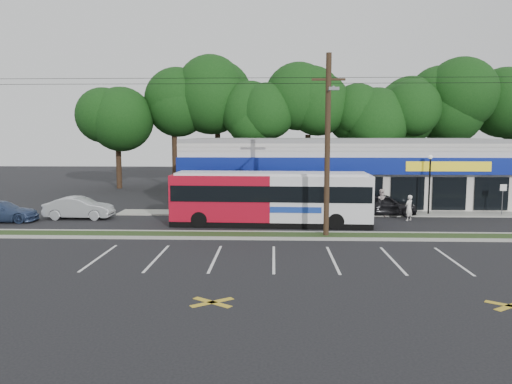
{
  "coord_description": "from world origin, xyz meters",
  "views": [
    {
      "loc": [
        0.07,
        -26.34,
        5.72
      ],
      "look_at": [
        -1.03,
        5.0,
        2.04
      ],
      "focal_mm": 35.0,
      "sensor_mm": 36.0,
      "label": 1
    }
  ],
  "objects": [
    {
      "name": "sign_post",
      "position": [
        16.0,
        8.57,
        1.56
      ],
      "size": [
        0.45,
        0.1,
        2.23
      ],
      "color": "#59595E",
      "rests_on": "ground"
    },
    {
      "name": "metrobus",
      "position": [
        -0.08,
        4.5,
        1.76
      ],
      "size": [
        12.49,
        3.11,
        3.33
      ],
      "rotation": [
        0.0,
        0.0,
        -0.04
      ],
      "color": "#AC0D21",
      "rests_on": "ground"
    },
    {
      "name": "car_dark",
      "position": [
        7.76,
        8.5,
        0.78
      ],
      "size": [
        4.59,
        1.9,
        1.55
      ],
      "primitive_type": "imported",
      "rotation": [
        0.0,
        0.0,
        1.59
      ],
      "color": "black",
      "rests_on": "ground"
    },
    {
      "name": "utility_pole",
      "position": [
        2.83,
        0.93,
        5.41
      ],
      "size": [
        50.0,
        2.77,
        10.0
      ],
      "color": "black",
      "rests_on": "ground"
    },
    {
      "name": "strip_mall",
      "position": [
        5.5,
        15.91,
        2.65
      ],
      "size": [
        25.0,
        12.55,
        5.3
      ],
      "color": "silver",
      "rests_on": "ground"
    },
    {
      "name": "curb_north",
      "position": [
        0.0,
        1.85,
        0.07
      ],
      "size": [
        40.0,
        0.25,
        0.14
      ],
      "primitive_type": "cube",
      "color": "#9E9E93",
      "rests_on": "ground"
    },
    {
      "name": "pedestrian_b",
      "position": [
        7.51,
        8.14,
        0.95
      ],
      "size": [
        1.08,
        0.93,
        1.9
      ],
      "primitive_type": "imported",
      "rotation": [
        0.0,
        0.0,
        2.89
      ],
      "color": "silver",
      "rests_on": "ground"
    },
    {
      "name": "grass_strip",
      "position": [
        0.0,
        1.0,
        0.06
      ],
      "size": [
        40.0,
        1.6,
        0.12
      ],
      "primitive_type": "cube",
      "color": "#223114",
      "rests_on": "ground"
    },
    {
      "name": "lamp_post",
      "position": [
        11.0,
        8.8,
        2.67
      ],
      "size": [
        0.3,
        0.3,
        4.25
      ],
      "color": "black",
      "rests_on": "ground"
    },
    {
      "name": "car_silver",
      "position": [
        -13.02,
        6.42,
        0.74
      ],
      "size": [
        4.5,
        1.58,
        1.48
      ],
      "primitive_type": "imported",
      "rotation": [
        0.0,
        0.0,
        1.57
      ],
      "color": "#A6A9AD",
      "rests_on": "ground"
    },
    {
      "name": "pedestrian_a",
      "position": [
        9.0,
        6.46,
        0.85
      ],
      "size": [
        0.74,
        0.71,
        1.7
      ],
      "primitive_type": "imported",
      "rotation": [
        0.0,
        0.0,
        3.83
      ],
      "color": "white",
      "rests_on": "ground"
    },
    {
      "name": "sidewalk",
      "position": [
        5.0,
        9.0,
        0.05
      ],
      "size": [
        32.0,
        2.2,
        0.1
      ],
      "primitive_type": "cube",
      "color": "#9E9E93",
      "rests_on": "ground"
    },
    {
      "name": "car_blue",
      "position": [
        -17.66,
        5.13,
        0.68
      ],
      "size": [
        4.8,
        2.23,
        1.36
      ],
      "primitive_type": "imported",
      "rotation": [
        0.0,
        0.0,
        1.64
      ],
      "color": "navy",
      "rests_on": "ground"
    },
    {
      "name": "curb_south",
      "position": [
        0.0,
        0.15,
        0.07
      ],
      "size": [
        40.0,
        0.25,
        0.14
      ],
      "primitive_type": "cube",
      "color": "#9E9E93",
      "rests_on": "ground"
    },
    {
      "name": "ground",
      "position": [
        0.0,
        0.0,
        0.0
      ],
      "size": [
        120.0,
        120.0,
        0.0
      ],
      "primitive_type": "plane",
      "color": "black",
      "rests_on": "ground"
    },
    {
      "name": "tree_line",
      "position": [
        4.0,
        26.0,
        8.42
      ],
      "size": [
        46.76,
        6.76,
        11.83
      ],
      "color": "black",
      "rests_on": "ground"
    }
  ]
}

